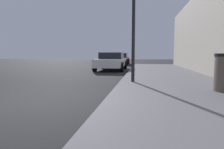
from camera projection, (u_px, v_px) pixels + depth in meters
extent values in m
plane|color=#232326|center=(12.00, 107.00, 4.16)|extent=(80.00, 80.00, 0.00)
cube|color=slate|center=(206.00, 112.00, 3.52)|extent=(4.00, 32.00, 0.15)
cylinder|color=black|center=(133.00, 31.00, 6.76)|extent=(0.12, 0.12, 3.64)
cube|color=white|center=(111.00, 63.00, 13.78)|extent=(1.81, 4.19, 0.55)
cube|color=black|center=(112.00, 56.00, 13.93)|extent=(1.59, 1.89, 0.45)
cylinder|color=black|center=(122.00, 67.00, 12.34)|extent=(0.22, 0.64, 0.64)
cylinder|color=black|center=(95.00, 67.00, 12.63)|extent=(0.22, 0.64, 0.64)
cylinder|color=black|center=(125.00, 65.00, 14.98)|extent=(0.22, 0.64, 0.64)
cylinder|color=black|center=(103.00, 65.00, 15.27)|extent=(0.22, 0.64, 0.64)
cube|color=red|center=(120.00, 60.00, 21.46)|extent=(1.82, 4.01, 0.55)
cube|color=black|center=(120.00, 55.00, 21.61)|extent=(1.61, 1.80, 0.45)
cylinder|color=black|center=(127.00, 62.00, 20.08)|extent=(0.22, 0.64, 0.64)
cylinder|color=black|center=(110.00, 62.00, 20.38)|extent=(0.22, 0.64, 0.64)
cylinder|color=black|center=(129.00, 61.00, 22.60)|extent=(0.22, 0.64, 0.64)
cylinder|color=black|center=(113.00, 61.00, 22.89)|extent=(0.22, 0.64, 0.64)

